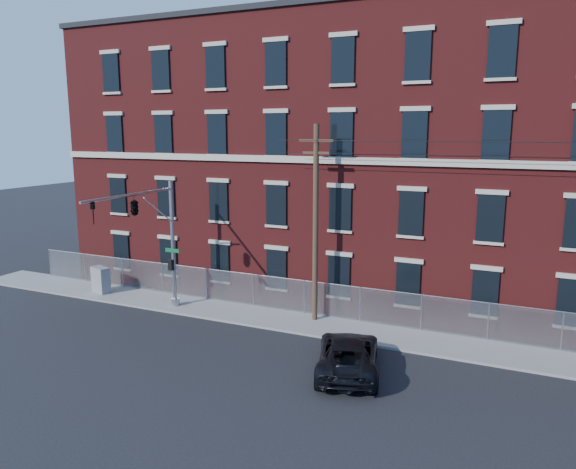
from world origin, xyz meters
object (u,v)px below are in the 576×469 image
(pickup_truck, at_px, (348,354))
(utility_cabinet, at_px, (101,280))
(traffic_signal_mast, at_px, (144,219))
(utility_pole_near, at_px, (316,221))

(pickup_truck, bearing_deg, utility_cabinet, -29.81)
(traffic_signal_mast, bearing_deg, utility_pole_near, 23.14)
(pickup_truck, height_order, utility_cabinet, utility_cabinet)
(traffic_signal_mast, relative_size, utility_cabinet, 4.50)
(utility_pole_near, xyz_separation_m, pickup_truck, (3.45, -5.00, -4.61))
(traffic_signal_mast, bearing_deg, utility_cabinet, 155.43)
(utility_pole_near, relative_size, pickup_truck, 1.90)
(traffic_signal_mast, xyz_separation_m, utility_pole_near, (8.00, 3.42, -0.05))
(traffic_signal_mast, distance_m, utility_cabinet, 7.64)
(utility_pole_near, height_order, pickup_truck, utility_pole_near)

